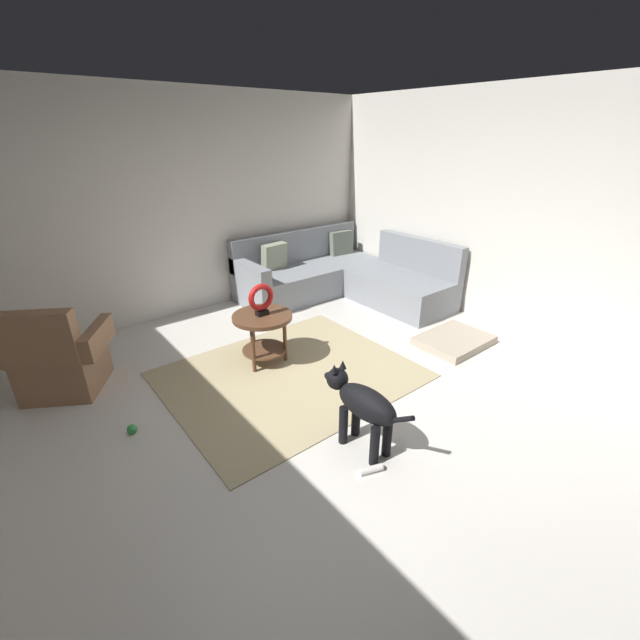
% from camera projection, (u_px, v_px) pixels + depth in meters
% --- Properties ---
extents(ground_plane, '(6.00, 6.00, 0.10)m').
position_uv_depth(ground_plane, '(323.00, 420.00, 3.54)').
color(ground_plane, silver).
extents(wall_back, '(6.00, 0.12, 2.70)m').
position_uv_depth(wall_back, '(172.00, 208.00, 5.05)').
color(wall_back, silver).
rests_on(wall_back, ground_plane).
extents(wall_right, '(0.12, 6.00, 2.70)m').
position_uv_depth(wall_right, '(527.00, 215.00, 4.63)').
color(wall_right, silver).
rests_on(wall_right, ground_plane).
extents(area_rug, '(2.30, 1.90, 0.01)m').
position_uv_depth(area_rug, '(290.00, 375.00, 4.10)').
color(area_rug, tan).
rests_on(area_rug, ground_plane).
extents(sectional_couch, '(2.20, 2.25, 0.88)m').
position_uv_depth(sectional_couch, '(342.00, 277.00, 5.96)').
color(sectional_couch, gray).
rests_on(sectional_couch, ground_plane).
extents(armchair, '(0.99, 0.93, 0.88)m').
position_uv_depth(armchair, '(59.00, 360.00, 3.72)').
color(armchair, '#936B4C').
rests_on(armchair, ground_plane).
extents(side_table, '(0.60, 0.60, 0.54)m').
position_uv_depth(side_table, '(263.00, 326.00, 4.16)').
color(side_table, brown).
rests_on(side_table, ground_plane).
extents(torus_sculpture, '(0.28, 0.08, 0.33)m').
position_uv_depth(torus_sculpture, '(261.00, 299.00, 4.03)').
color(torus_sculpture, black).
rests_on(torus_sculpture, side_table).
extents(dog_bed_mat, '(0.80, 0.60, 0.09)m').
position_uv_depth(dog_bed_mat, '(454.00, 340.00, 4.68)').
color(dog_bed_mat, '#B2A38E').
rests_on(dog_bed_mat, ground_plane).
extents(dog, '(0.25, 0.85, 0.63)m').
position_uv_depth(dog, '(362.00, 404.00, 3.03)').
color(dog, black).
rests_on(dog, ground_plane).
extents(dog_toy_ball, '(0.08, 0.08, 0.08)m').
position_uv_depth(dog_toy_ball, '(132.00, 429.00, 3.29)').
color(dog_toy_ball, green).
rests_on(dog_toy_ball, ground_plane).
extents(dog_toy_rope, '(0.18, 0.11, 0.05)m').
position_uv_depth(dog_toy_rope, '(371.00, 470.00, 2.91)').
color(dog_toy_rope, silver).
rests_on(dog_toy_rope, ground_plane).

